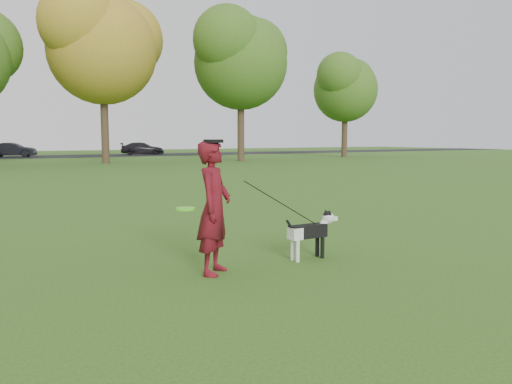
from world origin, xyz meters
TOP-DOWN VIEW (x-y plane):
  - ground at (0.00, 0.00)m, footprint 120.00×120.00m
  - road at (0.00, 40.00)m, footprint 120.00×7.00m
  - man at (-1.06, -0.46)m, footprint 0.69×0.70m
  - dog at (0.42, -0.45)m, footprint 0.87×0.17m
  - car_mid at (-0.40, 40.00)m, footprint 3.82×2.31m
  - car_right at (10.57, 40.00)m, footprint 4.28×2.58m
  - man_held_items at (-0.14, -0.48)m, footprint 2.13×0.31m
  - tree_row at (-1.43, 26.07)m, footprint 51.74×8.86m

SIDE VIEW (x-z plane):
  - ground at x=0.00m, z-range 0.00..0.00m
  - road at x=0.00m, z-range 0.00..0.02m
  - dog at x=0.42m, z-range 0.07..0.74m
  - car_right at x=10.57m, z-range 0.02..1.18m
  - car_mid at x=-0.40m, z-range 0.02..1.21m
  - man at x=-1.06m, z-range 0.00..1.63m
  - man_held_items at x=-0.14m, z-range 0.22..1.42m
  - tree_row at x=-1.43m, z-range 1.40..13.41m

